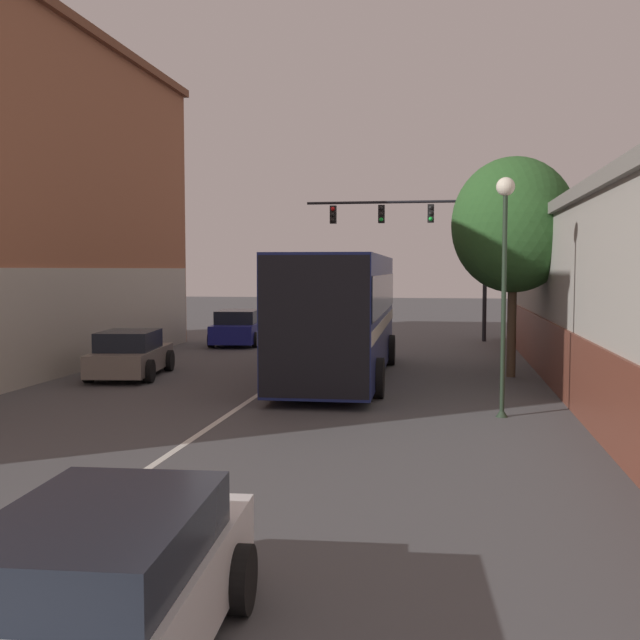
{
  "coord_description": "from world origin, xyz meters",
  "views": [
    {
      "loc": [
        4.63,
        -2.5,
        3.17
      ],
      "look_at": [
        1.38,
        16.91,
        1.83
      ],
      "focal_mm": 42.0,
      "sensor_mm": 36.0,
      "label": 1
    }
  ],
  "objects_px": {
    "traffic_signal_gantry": "(424,232)",
    "street_tree_near": "(513,225)",
    "parked_car_left_near": "(239,328)",
    "street_lamp": "(504,259)",
    "parked_car_left_mid": "(130,355)",
    "hatchback_foreground": "(90,606)",
    "bus": "(340,310)"
  },
  "relations": [
    {
      "from": "bus",
      "to": "traffic_signal_gantry",
      "type": "bearing_deg",
      "value": -11.06
    },
    {
      "from": "street_lamp",
      "to": "parked_car_left_near",
      "type": "bearing_deg",
      "value": 124.75
    },
    {
      "from": "bus",
      "to": "parked_car_left_mid",
      "type": "relative_size",
      "value": 2.54
    },
    {
      "from": "street_lamp",
      "to": "street_tree_near",
      "type": "relative_size",
      "value": 0.79
    },
    {
      "from": "traffic_signal_gantry",
      "to": "street_tree_near",
      "type": "relative_size",
      "value": 1.24
    },
    {
      "from": "traffic_signal_gantry",
      "to": "street_lamp",
      "type": "height_order",
      "value": "traffic_signal_gantry"
    },
    {
      "from": "hatchback_foreground",
      "to": "street_tree_near",
      "type": "bearing_deg",
      "value": -18.23
    },
    {
      "from": "hatchback_foreground",
      "to": "parked_car_left_mid",
      "type": "xyz_separation_m",
      "value": [
        -6.52,
        15.55,
        0.01
      ]
    },
    {
      "from": "parked_car_left_mid",
      "to": "street_lamp",
      "type": "height_order",
      "value": "street_lamp"
    },
    {
      "from": "parked_car_left_near",
      "to": "traffic_signal_gantry",
      "type": "xyz_separation_m",
      "value": [
        7.64,
        2.99,
        4.1
      ]
    },
    {
      "from": "parked_car_left_near",
      "to": "traffic_signal_gantry",
      "type": "bearing_deg",
      "value": -74.82
    },
    {
      "from": "parked_car_left_mid",
      "to": "traffic_signal_gantry",
      "type": "xyz_separation_m",
      "value": [
        8.18,
        12.77,
        4.14
      ]
    },
    {
      "from": "hatchback_foreground",
      "to": "street_tree_near",
      "type": "xyz_separation_m",
      "value": [
        4.54,
        17.4,
        3.8
      ]
    },
    {
      "from": "parked_car_left_near",
      "to": "street_tree_near",
      "type": "relative_size",
      "value": 0.72
    },
    {
      "from": "street_lamp",
      "to": "street_tree_near",
      "type": "distance_m",
      "value": 6.34
    },
    {
      "from": "parked_car_left_mid",
      "to": "traffic_signal_gantry",
      "type": "bearing_deg",
      "value": -40.6
    },
    {
      "from": "hatchback_foreground",
      "to": "traffic_signal_gantry",
      "type": "distance_m",
      "value": 28.67
    },
    {
      "from": "bus",
      "to": "street_lamp",
      "type": "relative_size",
      "value": 2.04
    },
    {
      "from": "parked_car_left_mid",
      "to": "parked_car_left_near",
      "type": "bearing_deg",
      "value": -11.13
    },
    {
      "from": "bus",
      "to": "traffic_signal_gantry",
      "type": "xyz_separation_m",
      "value": [
        2.05,
        12.06,
        2.8
      ]
    },
    {
      "from": "parked_car_left_near",
      "to": "bus",
      "type": "bearing_deg",
      "value": -154.56
    },
    {
      "from": "hatchback_foreground",
      "to": "street_lamp",
      "type": "bearing_deg",
      "value": -22.52
    },
    {
      "from": "parked_car_left_mid",
      "to": "street_lamp",
      "type": "bearing_deg",
      "value": -120.8
    },
    {
      "from": "bus",
      "to": "street_lamp",
      "type": "bearing_deg",
      "value": -141.63
    },
    {
      "from": "street_lamp",
      "to": "traffic_signal_gantry",
      "type": "bearing_deg",
      "value": 97.22
    },
    {
      "from": "parked_car_left_near",
      "to": "parked_car_left_mid",
      "type": "relative_size",
      "value": 1.13
    },
    {
      "from": "parked_car_left_mid",
      "to": "hatchback_foreground",
      "type": "bearing_deg",
      "value": -165.21
    },
    {
      "from": "hatchback_foreground",
      "to": "street_lamp",
      "type": "distance_m",
      "value": 12.14
    },
    {
      "from": "bus",
      "to": "street_lamp",
      "type": "height_order",
      "value": "street_lamp"
    },
    {
      "from": "traffic_signal_gantry",
      "to": "parked_car_left_mid",
      "type": "bearing_deg",
      "value": -122.64
    },
    {
      "from": "bus",
      "to": "traffic_signal_gantry",
      "type": "height_order",
      "value": "traffic_signal_gantry"
    },
    {
      "from": "parked_car_left_mid",
      "to": "street_tree_near",
      "type": "xyz_separation_m",
      "value": [
        11.06,
        1.85,
        3.79
      ]
    }
  ]
}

